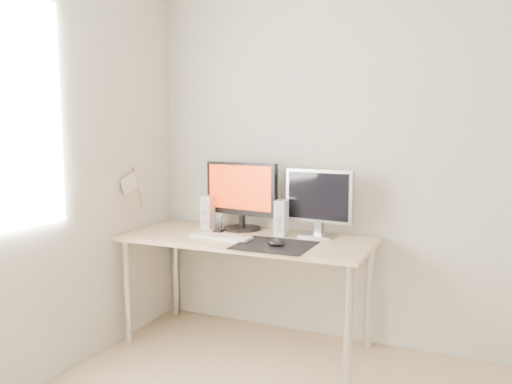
% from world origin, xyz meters
% --- Properties ---
extents(wall_back, '(3.50, 0.00, 3.50)m').
position_xyz_m(wall_back, '(0.00, 1.75, 1.25)').
color(wall_back, beige).
rests_on(wall_back, ground).
extents(mousepad, '(0.45, 0.40, 0.00)m').
position_xyz_m(mousepad, '(-0.67, 1.21, 0.73)').
color(mousepad, black).
rests_on(mousepad, desk).
extents(mouse, '(0.10, 0.06, 0.04)m').
position_xyz_m(mouse, '(-0.65, 1.18, 0.75)').
color(mouse, black).
rests_on(mouse, mousepad).
extents(desk, '(1.60, 0.70, 0.73)m').
position_xyz_m(desk, '(-0.93, 1.38, 0.65)').
color(desk, '#D1B587').
rests_on(desk, ground).
extents(main_monitor, '(0.55, 0.30, 0.47)m').
position_xyz_m(main_monitor, '(-1.06, 1.57, 0.98)').
color(main_monitor, black).
rests_on(main_monitor, desk).
extents(second_monitor, '(0.45, 0.18, 0.43)m').
position_xyz_m(second_monitor, '(-0.50, 1.56, 0.97)').
color(second_monitor, '#BDBEC0').
rests_on(second_monitor, desk).
extents(speaker_left, '(0.07, 0.09, 0.23)m').
position_xyz_m(speaker_left, '(-1.29, 1.52, 0.85)').
color(speaker_left, white).
rests_on(speaker_left, desk).
extents(speaker_right, '(0.07, 0.09, 0.23)m').
position_xyz_m(speaker_right, '(-0.74, 1.49, 0.85)').
color(speaker_right, white).
rests_on(speaker_right, desk).
extents(keyboard, '(0.43, 0.14, 0.02)m').
position_xyz_m(keyboard, '(-1.06, 1.27, 0.74)').
color(keyboard, silver).
rests_on(keyboard, desk).
extents(phone_dock, '(0.06, 0.05, 0.11)m').
position_xyz_m(phone_dock, '(-1.17, 1.44, 0.76)').
color(phone_dock, black).
rests_on(phone_dock, desk).
extents(pennant, '(0.01, 0.23, 0.29)m').
position_xyz_m(pennant, '(-1.72, 1.24, 1.05)').
color(pennant, '#A57F54').
rests_on(pennant, wall_left).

